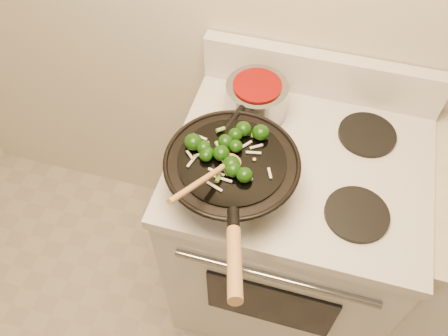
# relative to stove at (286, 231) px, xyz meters

# --- Properties ---
(stove) EXTENTS (0.78, 0.67, 1.08)m
(stove) POSITION_rel_stove_xyz_m (0.00, 0.00, 0.00)
(stove) COLOR silver
(stove) RESTS_ON ground
(wok) EXTENTS (0.37, 0.61, 0.23)m
(wok) POSITION_rel_stove_xyz_m (-0.18, -0.16, 0.53)
(wok) COLOR black
(wok) RESTS_ON stove
(stirfry) EXTENTS (0.26, 0.23, 0.04)m
(stirfry) POSITION_rel_stove_xyz_m (-0.20, -0.13, 0.59)
(stirfry) COLOR black
(stirfry) RESTS_ON wok
(wooden_spoon) EXTENTS (0.13, 0.26, 0.11)m
(wooden_spoon) POSITION_rel_stove_xyz_m (-0.21, -0.23, 0.61)
(wooden_spoon) COLOR #AA7943
(wooden_spoon) RESTS_ON wok
(saucepan) EXTENTS (0.20, 0.31, 0.11)m
(saucepan) POSITION_rel_stove_xyz_m (-0.18, 0.15, 0.52)
(saucepan) COLOR gray
(saucepan) RESTS_ON stove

